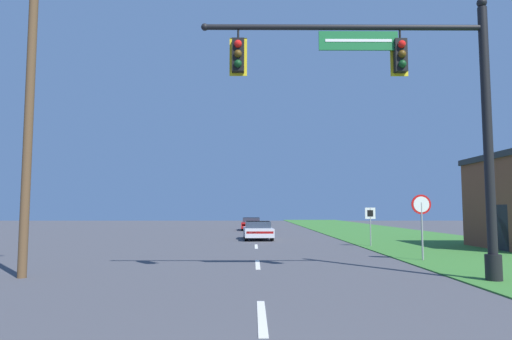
# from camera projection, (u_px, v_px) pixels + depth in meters

# --- Properties ---
(grass_verge_right) EXTENTS (10.00, 110.00, 0.04)m
(grass_verge_right) POSITION_uv_depth(u_px,v_px,m) (403.00, 237.00, 32.31)
(grass_verge_right) COLOR #38752D
(grass_verge_right) RESTS_ON ground
(road_center_line) EXTENTS (0.16, 34.80, 0.01)m
(road_center_line) POSITION_uv_depth(u_px,v_px,m) (256.00, 246.00, 24.28)
(road_center_line) COLOR silver
(road_center_line) RESTS_ON ground
(signal_mast) EXTENTS (8.27, 0.47, 7.98)m
(signal_mast) POSITION_uv_depth(u_px,v_px,m) (418.00, 107.00, 12.79)
(signal_mast) COLOR black
(signal_mast) RESTS_ON grass_verge_right
(car_ahead) EXTENTS (2.02, 4.32, 1.19)m
(car_ahead) POSITION_uv_depth(u_px,v_px,m) (258.00, 230.00, 30.10)
(car_ahead) COLOR black
(car_ahead) RESTS_ON ground
(far_car) EXTENTS (1.82, 4.34, 1.19)m
(far_car) POSITION_uv_depth(u_px,v_px,m) (251.00, 224.00, 43.94)
(far_car) COLOR black
(far_car) RESTS_ON ground
(stop_sign) EXTENTS (0.76, 0.07, 2.50)m
(stop_sign) POSITION_uv_depth(u_px,v_px,m) (421.00, 212.00, 17.59)
(stop_sign) COLOR gray
(stop_sign) RESTS_ON grass_verge_right
(route_sign_post) EXTENTS (0.55, 0.06, 2.03)m
(route_sign_post) POSITION_uv_depth(u_px,v_px,m) (370.00, 218.00, 24.36)
(route_sign_post) COLOR gray
(route_sign_post) RESTS_ON grass_verge_right
(utility_pole_near) EXTENTS (1.80, 0.26, 9.50)m
(utility_pole_near) POSITION_uv_depth(u_px,v_px,m) (29.00, 110.00, 13.55)
(utility_pole_near) COLOR brown
(utility_pole_near) RESTS_ON ground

